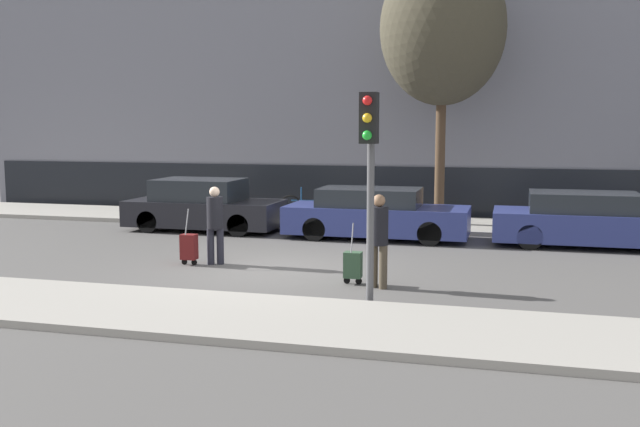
# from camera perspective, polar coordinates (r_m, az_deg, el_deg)

# --- Properties ---
(ground_plane) EXTENTS (80.00, 80.00, 0.00)m
(ground_plane) POSITION_cam_1_polar(r_m,az_deg,el_deg) (14.53, -3.65, -4.51)
(ground_plane) COLOR #565451
(sidewalk_near) EXTENTS (28.00, 2.50, 0.12)m
(sidewalk_near) POSITION_cam_1_polar(r_m,az_deg,el_deg) (11.13, -9.89, -7.90)
(sidewalk_near) COLOR #A39E93
(sidewalk_near) RESTS_ON ground_plane
(sidewalk_far) EXTENTS (28.00, 3.00, 0.12)m
(sidewalk_far) POSITION_cam_1_polar(r_m,az_deg,el_deg) (21.18, 2.41, -0.67)
(sidewalk_far) COLOR #A39E93
(sidewalk_far) RESTS_ON ground_plane
(building_facade) EXTENTS (28.00, 2.93, 12.56)m
(building_facade) POSITION_cam_1_polar(r_m,az_deg,el_deg) (24.78, 4.39, 14.83)
(building_facade) COLOR slate
(building_facade) RESTS_ON ground_plane
(parked_car_0) EXTENTS (4.26, 1.86, 1.43)m
(parked_car_0) POSITION_cam_1_polar(r_m,az_deg,el_deg) (20.10, -9.30, 0.56)
(parked_car_0) COLOR black
(parked_car_0) RESTS_ON ground_plane
(parked_car_1) EXTENTS (4.68, 1.74, 1.31)m
(parked_car_1) POSITION_cam_1_polar(r_m,az_deg,el_deg) (18.42, 4.42, -0.09)
(parked_car_1) COLOR navy
(parked_car_1) RESTS_ON ground_plane
(parked_car_2) EXTENTS (4.56, 1.81, 1.31)m
(parked_car_2) POSITION_cam_1_polar(r_m,az_deg,el_deg) (18.33, 20.71, -0.56)
(parked_car_2) COLOR navy
(parked_car_2) RESTS_ON ground_plane
(pedestrian_left) EXTENTS (0.34, 0.34, 1.64)m
(pedestrian_left) POSITION_cam_1_polar(r_m,az_deg,el_deg) (15.08, -8.40, -0.57)
(pedestrian_left) COLOR #23232D
(pedestrian_left) RESTS_ON ground_plane
(trolley_left) EXTENTS (0.34, 0.29, 1.19)m
(trolley_left) POSITION_cam_1_polar(r_m,az_deg,el_deg) (15.18, -10.44, -2.65)
(trolley_left) COLOR maroon
(trolley_left) RESTS_ON ground_plane
(pedestrian_right) EXTENTS (0.34, 0.34, 1.70)m
(pedestrian_right) POSITION_cam_1_polar(r_m,az_deg,el_deg) (12.76, 4.72, -1.74)
(pedestrian_right) COLOR #4C4233
(pedestrian_right) RESTS_ON ground_plane
(trolley_right) EXTENTS (0.34, 0.29, 1.14)m
(trolley_right) POSITION_cam_1_polar(r_m,az_deg,el_deg) (13.16, 2.65, -4.14)
(trolley_right) COLOR #335138
(trolley_right) RESTS_ON ground_plane
(traffic_light) EXTENTS (0.28, 0.47, 3.43)m
(traffic_light) POSITION_cam_1_polar(r_m,az_deg,el_deg) (11.34, 3.99, 4.73)
(traffic_light) COLOR #515154
(traffic_light) RESTS_ON ground_plane
(parked_bicycle) EXTENTS (1.77, 0.06, 0.96)m
(parked_bicycle) POSITION_cam_1_polar(r_m,az_deg,el_deg) (21.26, -1.03, 0.53)
(parked_bicycle) COLOR black
(parked_bicycle) RESTS_ON sidewalk_far
(bare_tree_near_crossing) EXTENTS (3.48, 3.48, 7.60)m
(bare_tree_near_crossing) POSITION_cam_1_polar(r_m,az_deg,el_deg) (20.67, 9.79, 14.35)
(bare_tree_near_crossing) COLOR #4C3826
(bare_tree_near_crossing) RESTS_ON sidewalk_far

